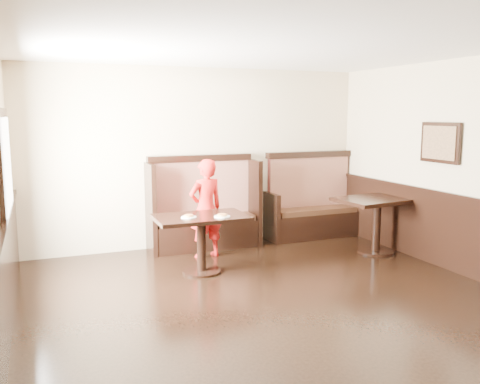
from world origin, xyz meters
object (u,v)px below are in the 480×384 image
table_neighbor (377,212)px  booth_neighbor (312,208)px  table_main (201,229)px  child (206,209)px  booth_main (203,214)px

table_neighbor → booth_neighbor: bearing=100.1°
table_main → child: 0.75m
table_main → table_neighbor: (2.76, -0.04, 0.04)m
table_neighbor → child: (-2.47, 0.72, 0.09)m
table_neighbor → child: bearing=157.3°
booth_neighbor → table_main: (-2.37, -1.24, 0.11)m
booth_neighbor → child: size_ratio=1.14×
booth_neighbor → table_neighbor: booth_neighbor is taller
table_main → table_neighbor: table_neighbor is taller
table_main → child: (0.29, 0.68, 0.14)m
booth_neighbor → booth_main: bearing=179.9°
booth_main → table_main: 1.32m
booth_neighbor → table_main: 2.68m
booth_main → child: size_ratio=1.21×
booth_neighbor → table_neighbor: (0.38, -1.28, 0.15)m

